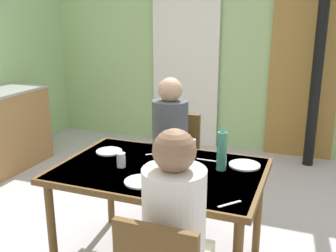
{
  "coord_description": "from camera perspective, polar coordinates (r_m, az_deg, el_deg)",
  "views": [
    {
      "loc": [
        1.33,
        -2.41,
        1.7
      ],
      "look_at": [
        0.42,
        -0.04,
        0.98
      ],
      "focal_mm": 41.58,
      "sensor_mm": 36.0,
      "label": 1
    }
  ],
  "objects": [
    {
      "name": "ground_plane",
      "position": [
        3.23,
        -6.94,
        -15.92
      ],
      "size": [
        6.65,
        6.65,
        0.0
      ],
      "primitive_type": "plane",
      "color": "#BAB4B9"
    },
    {
      "name": "wall_back",
      "position": [
        5.16,
        6.19,
        11.46
      ],
      "size": [
        4.79,
        0.1,
        2.62
      ],
      "primitive_type": "cube",
      "color": "#A3C982",
      "rests_on": "ground_plane"
    },
    {
      "name": "door_wooden",
      "position": [
        4.94,
        19.25,
        6.87
      ],
      "size": [
        0.8,
        0.05,
        2.0
      ],
      "primitive_type": "cube",
      "color": "olive",
      "rests_on": "ground_plane"
    },
    {
      "name": "stove_pipe_column",
      "position": [
        4.63,
        21.28,
        10.01
      ],
      "size": [
        0.12,
        0.12,
        2.62
      ],
      "primitive_type": "cylinder",
      "color": "black",
      "rests_on": "ground_plane"
    },
    {
      "name": "curtain_panel",
      "position": [
        5.17,
        2.54,
        9.22
      ],
      "size": [
        0.9,
        0.03,
        2.2
      ],
      "primitive_type": "cube",
      "color": "white",
      "rests_on": "ground_plane"
    },
    {
      "name": "dining_table",
      "position": [
        2.62,
        -1.19,
        -7.62
      ],
      "size": [
        1.36,
        0.91,
        0.73
      ],
      "color": "brown",
      "rests_on": "ground_plane"
    },
    {
      "name": "chair_far_diner",
      "position": [
        3.44,
        1.04,
        -4.55
      ],
      "size": [
        0.4,
        0.4,
        0.87
      ],
      "rotation": [
        0.0,
        0.0,
        3.14
      ],
      "color": "brown",
      "rests_on": "ground_plane"
    },
    {
      "name": "person_near_diner",
      "position": [
        1.88,
        1.03,
        -13.25
      ],
      "size": [
        0.3,
        0.37,
        0.77
      ],
      "color": "#EEE8CC",
      "rests_on": "ground_plane"
    },
    {
      "name": "person_far_diner",
      "position": [
        3.23,
        0.23,
        -0.62
      ],
      "size": [
        0.3,
        0.37,
        0.77
      ],
      "rotation": [
        0.0,
        0.0,
        3.14
      ],
      "color": "#445554",
      "rests_on": "ground_plane"
    },
    {
      "name": "water_bottle_green_near",
      "position": [
        2.54,
        7.9,
        -3.47
      ],
      "size": [
        0.07,
        0.07,
        0.29
      ],
      "color": "#3D8A6F",
      "rests_on": "dining_table"
    },
    {
      "name": "dinner_plate_near_left",
      "position": [
        2.91,
        -8.63,
        -3.69
      ],
      "size": [
        0.19,
        0.19,
        0.01
      ],
      "primitive_type": "cylinder",
      "color": "white",
      "rests_on": "dining_table"
    },
    {
      "name": "dinner_plate_near_right",
      "position": [
        2.61,
        -1.19,
        -5.85
      ],
      "size": [
        0.19,
        0.19,
        0.01
      ],
      "primitive_type": "cylinder",
      "color": "white",
      "rests_on": "dining_table"
    },
    {
      "name": "dinner_plate_far_center",
      "position": [
        2.67,
        11.16,
        -5.64
      ],
      "size": [
        0.21,
        0.21,
        0.01
      ],
      "primitive_type": "cylinder",
      "color": "white",
      "rests_on": "dining_table"
    },
    {
      "name": "dinner_plate_far_side",
      "position": [
        2.38,
        -3.86,
        -8.13
      ],
      "size": [
        0.21,
        0.21,
        0.01
      ],
      "primitive_type": "cylinder",
      "color": "white",
      "rests_on": "dining_table"
    },
    {
      "name": "drinking_glass_by_near_diner",
      "position": [
        2.87,
        3.52,
        -2.92
      ],
      "size": [
        0.06,
        0.06,
        0.1
      ],
      "primitive_type": "cylinder",
      "color": "silver",
      "rests_on": "dining_table"
    },
    {
      "name": "drinking_glass_by_far_diner",
      "position": [
        2.16,
        1.02,
        -9.5
      ],
      "size": [
        0.06,
        0.06,
        0.09
      ],
      "primitive_type": "cylinder",
      "color": "silver",
      "rests_on": "dining_table"
    },
    {
      "name": "drinking_glass_spare_center",
      "position": [
        2.61,
        -6.89,
        -4.97
      ],
      "size": [
        0.06,
        0.06,
        0.1
      ],
      "primitive_type": "cylinder",
      "color": "silver",
      "rests_on": "dining_table"
    },
    {
      "name": "cutlery_knife_near",
      "position": [
        2.84,
        -1.85,
        -4.07
      ],
      "size": [
        0.13,
        0.11,
        0.0
      ],
      "primitive_type": "cube",
      "rotation": [
        0.0,
        0.0,
        3.83
      ],
      "color": "silver",
      "rests_on": "dining_table"
    },
    {
      "name": "cutlery_fork_near",
      "position": [
        2.14,
        9.01,
        -11.22
      ],
      "size": [
        0.11,
        0.12,
        0.0
      ],
      "primitive_type": "cube",
      "rotation": [
        0.0,
        0.0,
        0.87
      ],
      "color": "silver",
      "rests_on": "dining_table"
    },
    {
      "name": "cutlery_knife_far",
      "position": [
        2.73,
        5.73,
        -5.0
      ],
      "size": [
        0.15,
        0.02,
        0.0
      ],
      "primitive_type": "cube",
      "rotation": [
        0.0,
        0.0,
        6.26
      ],
      "color": "silver",
      "rests_on": "dining_table"
    }
  ]
}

